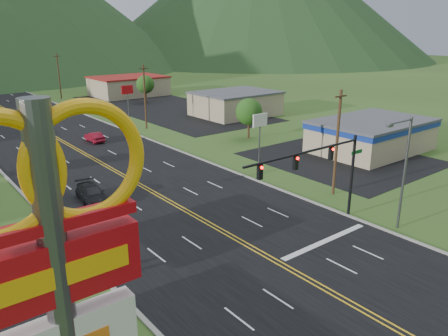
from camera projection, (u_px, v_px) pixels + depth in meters
pylon_sign at (62, 316)px, 9.37m from camera, size 4.32×0.60×14.00m
traffic_signal at (322, 164)px, 33.41m from camera, size 13.10×0.43×7.00m
streetlight_east at (403, 167)px, 33.24m from camera, size 3.28×0.25×9.00m
building_east_near at (372, 134)px, 56.46m from camera, size 15.40×10.40×4.10m
building_east_mid at (236, 103)px, 80.10m from camera, size 14.40×11.40×4.30m
building_east_far at (129, 86)px, 103.87m from camera, size 16.40×12.40×4.50m
pole_sign_east_a at (260, 126)px, 47.82m from camera, size 2.00×0.18×6.40m
pole_sign_east_b at (128, 94)px, 71.74m from camera, size 2.00×0.18×6.40m
tree_east_a at (249, 112)px, 62.45m from camera, size 3.84×3.84×5.82m
tree_east_b at (145, 84)px, 93.22m from camera, size 3.84×3.84×5.82m
utility_pole_a at (337, 142)px, 40.61m from camera, size 1.60×0.28×10.00m
utility_pole_b at (145, 96)px, 68.27m from camera, size 1.60×0.28×10.00m
utility_pole_c at (59, 76)px, 98.17m from camera, size 1.60×0.28×10.00m
utility_pole_d at (13, 65)px, 128.08m from camera, size 1.60×0.28×10.00m
car_dark_mid at (92, 194)px, 40.01m from camera, size 2.70×5.37×1.50m
car_red_far at (94, 137)px, 61.33m from camera, size 1.52×4.11×1.34m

